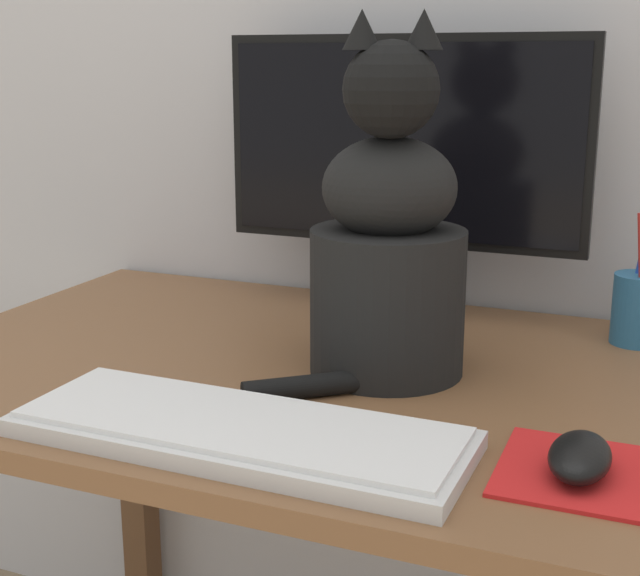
{
  "coord_description": "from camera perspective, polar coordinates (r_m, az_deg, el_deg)",
  "views": [
    {
      "loc": [
        0.36,
        -0.96,
        1.07
      ],
      "look_at": [
        0.0,
        -0.11,
        0.83
      ],
      "focal_mm": 50.0,
      "sensor_mm": 36.0,
      "label": 1
    }
  ],
  "objects": [
    {
      "name": "keyboard",
      "position": [
        0.89,
        -5.23,
        -9.11
      ],
      "size": [
        0.46,
        0.17,
        0.02
      ],
      "rotation": [
        0.0,
        0.0,
        -0.01
      ],
      "color": "silver",
      "rests_on": "desk"
    },
    {
      "name": "desk",
      "position": [
        1.13,
        2.05,
        -10.15
      ],
      "size": [
        1.15,
        0.69,
        0.7
      ],
      "color": "brown",
      "rests_on": "ground_plane"
    },
    {
      "name": "computer_mouse_right",
      "position": [
        0.85,
        16.3,
        -10.33
      ],
      "size": [
        0.06,
        0.1,
        0.03
      ],
      "color": "black",
      "rests_on": "mousepad_right"
    },
    {
      "name": "cat",
      "position": [
        1.04,
        4.36,
        2.75
      ],
      "size": [
        0.24,
        0.29,
        0.42
      ],
      "rotation": [
        0.0,
        0.0,
        0.34
      ],
      "color": "black",
      "rests_on": "desk"
    },
    {
      "name": "mousepad_right",
      "position": [
        0.86,
        17.31,
        -11.37
      ],
      "size": [
        0.18,
        0.16,
        0.0
      ],
      "rotation": [
        0.0,
        0.0,
        0.01
      ],
      "color": "red",
      "rests_on": "desk"
    },
    {
      "name": "pen_cup",
      "position": [
        1.25,
        19.66,
        -1.2
      ],
      "size": [
        0.07,
        0.07,
        0.18
      ],
      "color": "#286089",
      "rests_on": "desk"
    },
    {
      "name": "monitor",
      "position": [
        1.27,
        5.27,
        8.14
      ],
      "size": [
        0.53,
        0.17,
        0.4
      ],
      "color": "black",
      "rests_on": "desk"
    }
  ]
}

